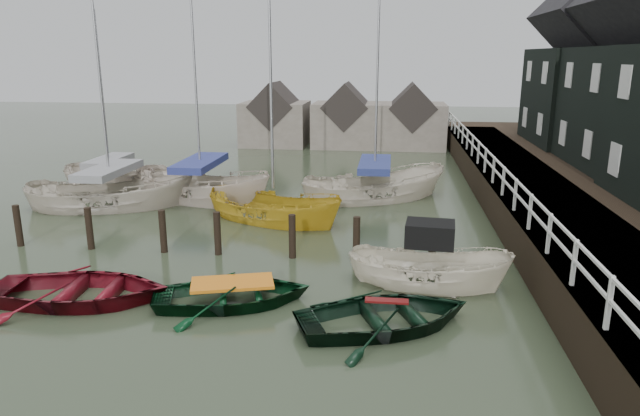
# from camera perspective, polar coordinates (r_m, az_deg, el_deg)

# --- Properties ---
(ground) EXTENTS (120.00, 120.00, 0.00)m
(ground) POSITION_cam_1_polar(r_m,az_deg,el_deg) (15.53, -9.10, -8.48)
(ground) COLOR #2A3320
(ground) RESTS_ON ground
(pier) EXTENTS (3.04, 32.00, 2.70)m
(pier) POSITION_cam_1_polar(r_m,az_deg,el_deg) (24.83, 19.34, 1.51)
(pier) COLOR black
(pier) RESTS_ON ground
(mooring_pilings) EXTENTS (13.72, 0.22, 1.80)m
(mooring_pilings) POSITION_cam_1_polar(r_m,az_deg,el_deg) (18.35, -9.93, -3.13)
(mooring_pilings) COLOR black
(mooring_pilings) RESTS_ON ground
(far_sheds) EXTENTS (14.00, 4.08, 4.39)m
(far_sheds) POSITION_cam_1_polar(r_m,az_deg,el_deg) (40.01, 2.39, 8.84)
(far_sheds) COLOR #665B51
(far_sheds) RESTS_ON ground
(rowboat_red) EXTENTS (4.83, 3.65, 0.94)m
(rowboat_red) POSITION_cam_1_polar(r_m,az_deg,el_deg) (16.12, -22.75, -8.62)
(rowboat_red) COLOR #5F0D17
(rowboat_red) RESTS_ON ground
(rowboat_green) EXTENTS (4.61, 3.85, 0.82)m
(rowboat_green) POSITION_cam_1_polar(r_m,az_deg,el_deg) (14.94, -8.67, -9.44)
(rowboat_green) COLOR black
(rowboat_green) RESTS_ON ground
(rowboat_dkgreen) EXTENTS (5.04, 4.40, 0.87)m
(rowboat_dkgreen) POSITION_cam_1_polar(r_m,az_deg,el_deg) (13.68, 6.60, -11.76)
(rowboat_dkgreen) COLOR black
(rowboat_dkgreen) RESTS_ON ground
(motorboat) EXTENTS (4.56, 2.08, 2.64)m
(motorboat) POSITION_cam_1_polar(r_m,az_deg,el_deg) (16.04, 10.73, -7.42)
(motorboat) COLOR silver
(motorboat) RESTS_ON ground
(sailboat_a) EXTENTS (7.26, 4.35, 11.74)m
(sailboat_a) POSITION_cam_1_polar(r_m,az_deg,el_deg) (25.40, -20.07, 0.22)
(sailboat_a) COLOR beige
(sailboat_a) RESTS_ON ground
(sailboat_b) EXTENTS (7.62, 5.01, 11.82)m
(sailboat_b) POSITION_cam_1_polar(r_m,az_deg,el_deg) (25.66, -11.73, 0.97)
(sailboat_b) COLOR beige
(sailboat_b) RESTS_ON ground
(sailboat_c) EXTENTS (6.37, 4.48, 10.15)m
(sailboat_c) POSITION_cam_1_polar(r_m,az_deg,el_deg) (22.06, -4.64, -1.18)
(sailboat_c) COLOR gold
(sailboat_c) RESTS_ON ground
(sailboat_d) EXTENTS (7.14, 5.11, 11.92)m
(sailboat_d) POSITION_cam_1_polar(r_m,az_deg,el_deg) (25.37, 5.44, 1.07)
(sailboat_d) COLOR beige
(sailboat_d) RESTS_ON ground
(sailboat_e) EXTENTS (6.10, 4.18, 9.25)m
(sailboat_e) POSITION_cam_1_polar(r_m,az_deg,el_deg) (29.03, -20.16, 1.98)
(sailboat_e) COLOR beige
(sailboat_e) RESTS_ON ground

